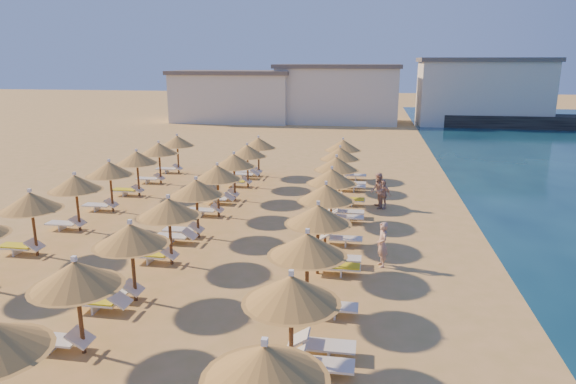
% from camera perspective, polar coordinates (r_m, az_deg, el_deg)
% --- Properties ---
extents(ground, '(220.00, 220.00, 0.00)m').
position_cam_1_polar(ground, '(22.71, -3.32, -5.60)').
color(ground, tan).
rests_on(ground, ground).
extents(jetty, '(30.11, 4.92, 1.50)m').
position_cam_1_polar(jetty, '(69.11, 29.34, 6.76)').
color(jetty, black).
rests_on(jetty, ground).
extents(hotel_blocks, '(46.73, 9.72, 8.10)m').
position_cam_1_polar(hotel_blocks, '(66.69, 7.72, 10.79)').
color(hotel_blocks, beige).
rests_on(hotel_blocks, ground).
extents(parasol_row_east, '(2.49, 31.27, 2.82)m').
position_cam_1_polar(parasol_row_east, '(20.28, 3.83, -1.34)').
color(parasol_row_east, brown).
rests_on(parasol_row_east, ground).
extents(parasol_row_west, '(2.49, 31.27, 2.82)m').
position_cam_1_polar(parasol_row_west, '(21.56, -11.53, -0.65)').
color(parasol_row_west, brown).
rests_on(parasol_row_west, ground).
extents(parasol_row_inland, '(2.49, 24.88, 2.82)m').
position_cam_1_polar(parasol_row_inland, '(26.83, -20.80, 1.64)').
color(parasol_row_inland, brown).
rests_on(parasol_row_inland, ground).
extents(loungers, '(14.76, 29.44, 0.66)m').
position_cam_1_polar(loungers, '(22.31, -8.78, -5.18)').
color(loungers, silver).
rests_on(loungers, ground).
extents(beachgoer_a, '(0.59, 0.74, 1.78)m').
position_cam_1_polar(beachgoer_a, '(20.17, 10.42, -5.75)').
color(beachgoer_a, tan).
rests_on(beachgoer_a, ground).
extents(beachgoer_c, '(0.98, 0.88, 1.60)m').
position_cam_1_polar(beachgoer_c, '(28.00, 10.51, -0.23)').
color(beachgoer_c, tan).
rests_on(beachgoer_c, ground).
extents(beachgoer_b, '(0.86, 1.04, 1.93)m').
position_cam_1_polar(beachgoer_b, '(28.02, 9.96, 0.16)').
color(beachgoer_b, tan).
rests_on(beachgoer_b, ground).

